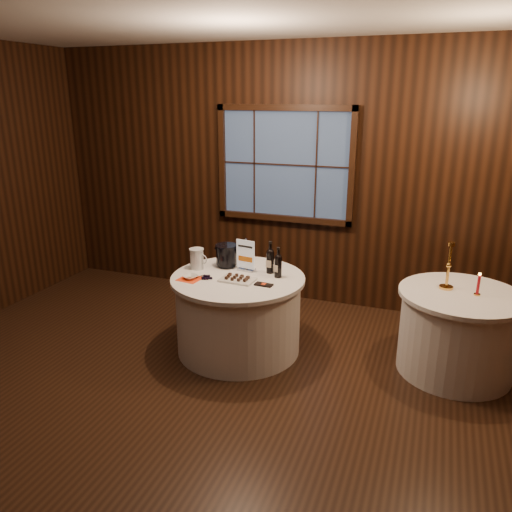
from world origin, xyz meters
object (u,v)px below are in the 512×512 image
at_px(cracker_bowl, 190,277).
at_px(port_bottle_right, 278,264).
at_px(red_candle, 478,286).
at_px(main_table, 238,313).
at_px(sign_stand, 246,260).
at_px(chocolate_plate, 237,279).
at_px(glass_pitcher, 197,259).
at_px(brass_candlestick, 448,272).
at_px(side_table, 457,332).
at_px(chocolate_box, 264,285).
at_px(port_bottle_left, 270,259).
at_px(grape_bunch, 206,277).
at_px(ice_bucket, 227,255).

bearing_deg(cracker_bowl, port_bottle_right, 23.92).
bearing_deg(red_candle, port_bottle_right, -174.53).
bearing_deg(red_candle, main_table, -172.25).
distance_m(sign_stand, chocolate_plate, 0.31).
bearing_deg(glass_pitcher, sign_stand, 19.37).
height_order(main_table, brass_candlestick, brass_candlestick).
bearing_deg(side_table, main_table, -171.47).
height_order(chocolate_box, red_candle, red_candle).
xyz_separation_m(chocolate_plate, cracker_bowl, (-0.43, -0.11, 0.00)).
relative_size(port_bottle_right, glass_pitcher, 1.43).
height_order(main_table, port_bottle_left, port_bottle_left).
bearing_deg(red_candle, chocolate_plate, -169.27).
distance_m(main_table, chocolate_box, 0.51).
relative_size(port_bottle_left, grape_bunch, 1.87).
distance_m(main_table, port_bottle_right, 0.64).
bearing_deg(sign_stand, port_bottle_left, 14.47).
xyz_separation_m(main_table, cracker_bowl, (-0.40, -0.22, 0.40)).
height_order(chocolate_plate, cracker_bowl, chocolate_plate).
distance_m(side_table, brass_candlestick, 0.56).
bearing_deg(chocolate_box, brass_candlestick, 21.76).
bearing_deg(cracker_bowl, main_table, 28.62).
xyz_separation_m(glass_pitcher, cracker_bowl, (0.07, -0.29, -0.08)).
bearing_deg(port_bottle_left, cracker_bowl, -141.72).
relative_size(sign_stand, brass_candlestick, 0.75).
xyz_separation_m(chocolate_plate, glass_pitcher, (-0.51, 0.18, 0.09)).
height_order(grape_bunch, glass_pitcher, glass_pitcher).
height_order(port_bottle_left, ice_bucket, port_bottle_left).
distance_m(ice_bucket, grape_bunch, 0.42).
relative_size(port_bottle_left, red_candle, 1.55).
bearing_deg(side_table, chocolate_box, -165.68).
height_order(port_bottle_right, chocolate_plate, port_bottle_right).
bearing_deg(main_table, chocolate_plate, -69.69).
relative_size(main_table, chocolate_box, 7.82).
distance_m(port_bottle_right, chocolate_plate, 0.41).
bearing_deg(chocolate_plate, sign_stand, 95.47).
relative_size(ice_bucket, red_candle, 1.11).
height_order(grape_bunch, brass_candlestick, brass_candlestick).
height_order(side_table, ice_bucket, ice_bucket).
distance_m(port_bottle_right, brass_candlestick, 1.52).
relative_size(port_bottle_left, cracker_bowl, 2.38).
bearing_deg(port_bottle_left, port_bottle_right, -33.44).
height_order(main_table, side_table, same).
bearing_deg(red_candle, glass_pitcher, -175.23).
bearing_deg(port_bottle_right, port_bottle_left, 164.35).
bearing_deg(sign_stand, brass_candlestick, 14.74).
distance_m(ice_bucket, chocolate_plate, 0.43).
bearing_deg(port_bottle_right, glass_pitcher, -153.70).
distance_m(chocolate_plate, brass_candlestick, 1.89).
xyz_separation_m(side_table, brass_candlestick, (-0.14, 0.06, 0.54)).
bearing_deg(main_table, grape_bunch, -145.07).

